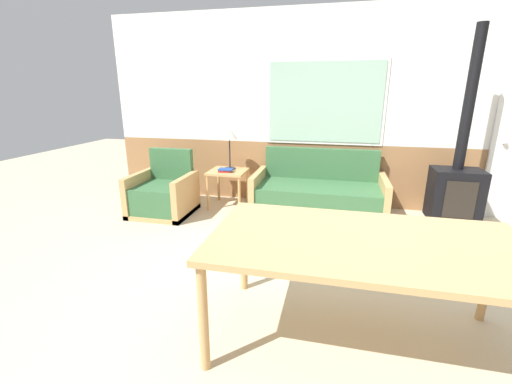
# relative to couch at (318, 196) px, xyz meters

# --- Properties ---
(ground_plane) EXTENTS (16.00, 16.00, 0.00)m
(ground_plane) POSITION_rel_couch_xyz_m (0.42, -2.14, -0.25)
(ground_plane) COLOR beige
(wall_back) EXTENTS (7.20, 0.09, 2.70)m
(wall_back) POSITION_rel_couch_xyz_m (0.40, 0.49, 1.10)
(wall_back) COLOR #996B42
(wall_back) RESTS_ON ground_plane
(couch) EXTENTS (1.74, 0.85, 0.85)m
(couch) POSITION_rel_couch_xyz_m (0.00, 0.00, 0.00)
(couch) COLOR tan
(couch) RESTS_ON ground_plane
(armchair) EXTENTS (0.78, 0.75, 0.85)m
(armchair) POSITION_rel_couch_xyz_m (-2.06, -0.45, 0.00)
(armchair) COLOR tan
(armchair) RESTS_ON ground_plane
(side_table) EXTENTS (0.52, 0.52, 0.53)m
(side_table) POSITION_rel_couch_xyz_m (-1.29, 0.04, 0.19)
(side_table) COLOR tan
(side_table) RESTS_ON ground_plane
(table_lamp) EXTENTS (0.24, 0.24, 0.58)m
(table_lamp) POSITION_rel_couch_xyz_m (-1.28, 0.13, 0.76)
(table_lamp) COLOR #262628
(table_lamp) RESTS_ON side_table
(book_stack) EXTENTS (0.21, 0.16, 0.05)m
(book_stack) POSITION_rel_couch_xyz_m (-1.30, -0.05, 0.30)
(book_stack) COLOR #B22823
(book_stack) RESTS_ON side_table
(dining_table) EXTENTS (1.94, 1.03, 0.75)m
(dining_table) POSITION_rel_couch_xyz_m (0.41, -2.46, 0.44)
(dining_table) COLOR tan
(dining_table) RESTS_ON ground_plane
(wood_stove) EXTENTS (0.56, 0.43, 2.33)m
(wood_stove) POSITION_rel_couch_xyz_m (1.63, -0.09, 0.31)
(wood_stove) COLOR black
(wood_stove) RESTS_ON ground_plane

